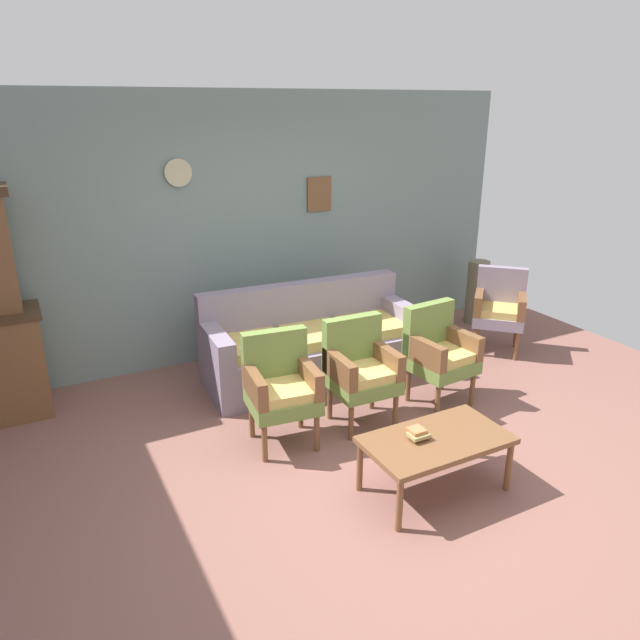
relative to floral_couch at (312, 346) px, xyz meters
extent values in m
plane|color=#84564C|center=(-0.36, -1.70, -0.32)|extent=(7.68, 7.68, 0.00)
cube|color=gray|center=(-0.36, 0.93, 1.03)|extent=(6.40, 0.06, 2.70)
cube|color=brown|center=(0.54, 0.89, 1.33)|extent=(0.28, 0.02, 0.36)
cylinder|color=beige|center=(-0.96, 0.88, 1.63)|extent=(0.26, 0.03, 0.26)
cube|color=gray|center=(0.00, -0.05, -0.11)|extent=(2.14, 0.92, 0.42)
cube|color=gray|center=(0.02, 0.27, 0.34)|extent=(2.10, 0.28, 0.48)
cube|color=gray|center=(0.96, -0.10, 0.22)|extent=(0.20, 0.81, 0.24)
cube|color=gray|center=(-0.97, 0.01, 0.22)|extent=(0.20, 0.81, 0.24)
cube|color=tan|center=(0.61, -0.12, 0.15)|extent=(0.59, 0.59, 0.10)
cube|color=tan|center=(0.00, -0.09, 0.15)|extent=(0.59, 0.59, 0.10)
cube|color=tan|center=(-0.62, -0.05, 0.15)|extent=(0.59, 0.59, 0.10)
cube|color=olive|center=(-0.76, -1.00, 0.06)|extent=(0.57, 0.54, 0.12)
cube|color=tan|center=(-0.77, -1.02, 0.15)|extent=(0.49, 0.46, 0.10)
cube|color=olive|center=(-0.74, -0.81, 0.35)|extent=(0.53, 0.16, 0.46)
cube|color=brown|center=(-0.55, -1.03, 0.23)|extent=(0.14, 0.49, 0.22)
cube|color=brown|center=(-0.98, -0.98, 0.23)|extent=(0.14, 0.49, 0.22)
cylinder|color=brown|center=(-0.58, -1.22, -0.16)|extent=(0.04, 0.04, 0.32)
cylinder|color=brown|center=(-1.00, -1.17, -0.16)|extent=(0.04, 0.04, 0.32)
cylinder|color=brown|center=(-0.53, -0.84, -0.16)|extent=(0.04, 0.04, 0.32)
cylinder|color=brown|center=(-0.95, -0.79, -0.16)|extent=(0.04, 0.04, 0.32)
cube|color=olive|center=(-0.04, -1.02, 0.06)|extent=(0.54, 0.50, 0.12)
cube|color=tan|center=(-0.04, -1.04, 0.15)|extent=(0.46, 0.42, 0.10)
cube|color=olive|center=(-0.04, -0.82, 0.35)|extent=(0.52, 0.12, 0.46)
cube|color=brown|center=(0.18, -1.03, 0.23)|extent=(0.10, 0.48, 0.22)
cube|color=brown|center=(-0.26, -1.01, 0.23)|extent=(0.10, 0.48, 0.22)
cylinder|color=brown|center=(0.16, -1.22, -0.16)|extent=(0.04, 0.04, 0.32)
cylinder|color=brown|center=(-0.26, -1.20, -0.16)|extent=(0.04, 0.04, 0.32)
cylinder|color=brown|center=(0.17, -0.84, -0.16)|extent=(0.04, 0.04, 0.32)
cylinder|color=brown|center=(-0.25, -0.82, -0.16)|extent=(0.04, 0.04, 0.32)
cube|color=olive|center=(0.77, -1.04, 0.06)|extent=(0.56, 0.53, 0.12)
cube|color=tan|center=(0.77, -1.06, 0.15)|extent=(0.48, 0.45, 0.10)
cube|color=olive|center=(0.75, -0.84, 0.35)|extent=(0.53, 0.15, 0.46)
cube|color=brown|center=(0.99, -1.02, 0.23)|extent=(0.12, 0.49, 0.22)
cube|color=brown|center=(0.55, -1.06, 0.23)|extent=(0.12, 0.49, 0.22)
cylinder|color=brown|center=(1.00, -1.21, -0.16)|extent=(0.04, 0.04, 0.32)
cylinder|color=brown|center=(0.58, -1.25, -0.16)|extent=(0.04, 0.04, 0.32)
cylinder|color=brown|center=(0.96, -0.83, -0.16)|extent=(0.04, 0.04, 0.32)
cylinder|color=brown|center=(0.54, -0.87, -0.16)|extent=(0.04, 0.04, 0.32)
cube|color=gray|center=(2.07, -0.36, 0.06)|extent=(0.71, 0.71, 0.12)
cube|color=tan|center=(2.06, -0.38, 0.15)|extent=(0.60, 0.60, 0.10)
cube|color=gray|center=(2.21, -0.22, 0.35)|extent=(0.44, 0.44, 0.46)
cube|color=brown|center=(2.23, -0.52, 0.23)|extent=(0.40, 0.40, 0.22)
cube|color=brown|center=(1.92, -0.21, 0.23)|extent=(0.40, 0.40, 0.22)
cylinder|color=brown|center=(2.09, -0.65, -0.16)|extent=(0.04, 0.04, 0.32)
cylinder|color=brown|center=(1.79, -0.35, -0.16)|extent=(0.04, 0.04, 0.32)
cylinder|color=brown|center=(2.36, -0.38, -0.16)|extent=(0.04, 0.04, 0.32)
cylinder|color=brown|center=(2.06, -0.08, -0.16)|extent=(0.04, 0.04, 0.32)
cube|color=brown|center=(-0.08, -2.04, 0.08)|extent=(1.00, 0.56, 0.04)
cylinder|color=brown|center=(-0.54, -1.80, -0.13)|extent=(0.04, 0.04, 0.38)
cylinder|color=brown|center=(0.38, -1.80, -0.13)|extent=(0.04, 0.04, 0.38)
cylinder|color=brown|center=(-0.54, -2.28, -0.13)|extent=(0.04, 0.04, 0.38)
cylinder|color=brown|center=(0.38, -2.28, -0.13)|extent=(0.04, 0.04, 0.38)
cube|color=#EE5B7B|center=(-0.19, -1.98, 0.11)|extent=(0.13, 0.09, 0.02)
cube|color=tan|center=(-0.21, -2.00, 0.13)|extent=(0.14, 0.10, 0.03)
cube|color=#CE7243|center=(-0.21, -1.98, 0.15)|extent=(0.10, 0.11, 0.02)
cylinder|color=#71694F|center=(2.49, 0.45, 0.06)|extent=(0.26, 0.26, 0.78)
camera|label=1|loc=(-2.43, -4.79, 2.25)|focal=33.31mm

